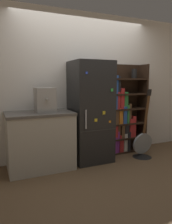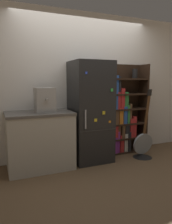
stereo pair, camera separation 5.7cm
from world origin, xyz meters
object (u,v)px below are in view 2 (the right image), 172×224
(guitar, at_px, (143,148))
(espresso_machine, at_px, (45,100))
(refrigerator, at_px, (91,112))
(bookshelf, at_px, (120,115))

(guitar, bearing_deg, espresso_machine, 172.33)
(refrigerator, bearing_deg, espresso_machine, -177.16)
(bookshelf, relative_size, espresso_machine, 4.52)
(bookshelf, xyz_separation_m, guitar, (0.21, -0.44, -0.56))
(espresso_machine, bearing_deg, guitar, -7.67)
(espresso_machine, bearing_deg, bookshelf, 7.83)
(espresso_machine, height_order, guitar, espresso_machine)
(refrigerator, xyz_separation_m, espresso_machine, (-0.80, -0.04, 0.24))
(espresso_machine, distance_m, guitar, 1.97)
(bookshelf, relative_size, guitar, 1.37)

